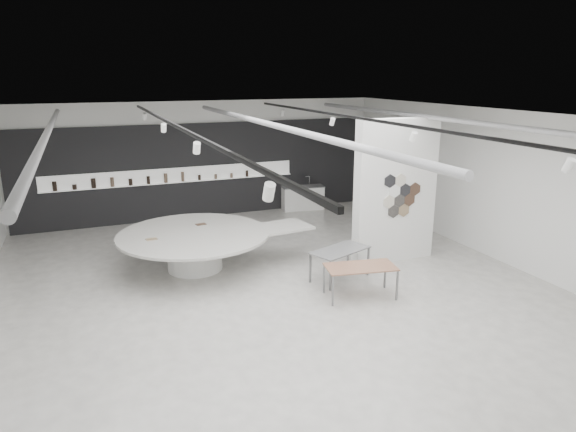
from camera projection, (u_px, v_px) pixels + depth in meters
name	position (u px, v px, depth m)	size (l,w,h in m)	color
room	(274.00, 203.00, 10.53)	(12.02, 14.02, 3.82)	beige
back_wall_display	(201.00, 171.00, 16.88)	(11.80, 0.27, 3.10)	black
partition_column	(395.00, 191.00, 12.79)	(2.20, 0.38, 3.60)	white
display_island	(198.00, 245.00, 12.47)	(5.00, 4.10, 0.94)	white
sample_table_wood	(361.00, 269.00, 10.87)	(1.59, 0.99, 0.69)	#92634B
sample_table_stone	(340.00, 252.00, 11.83)	(1.56, 1.17, 0.72)	slate
kitchen_counter	(303.00, 198.00, 18.04)	(1.53, 0.77, 1.16)	white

